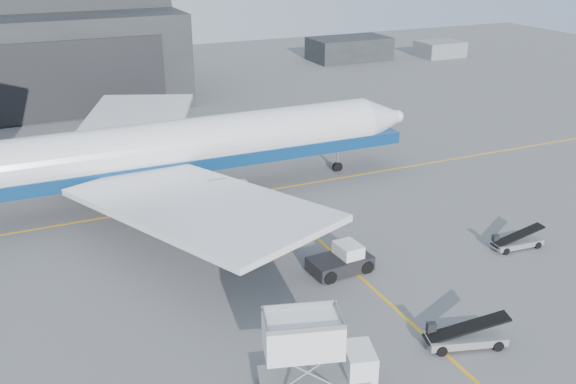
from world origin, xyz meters
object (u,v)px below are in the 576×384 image
airliner (179,148)px  catering_truck (313,353)px  pushback_tug (342,261)px  belt_loader_b (516,242)px  belt_loader_a (464,337)px

airliner → catering_truck: size_ratio=7.26×
airliner → catering_truck: bearing=-91.8°
pushback_tug → belt_loader_b: 13.61m
catering_truck → belt_loader_a: (9.37, -0.41, -1.49)m
catering_truck → belt_loader_b: 22.07m
pushback_tug → airliner: bearing=105.7°
belt_loader_b → belt_loader_a: bearing=-140.0°
airliner → catering_truck: airliner is taller
pushback_tug → belt_loader_a: pushback_tug is taller
catering_truck → pushback_tug: size_ratio=1.42×
airliner → belt_loader_a: airliner is taller
airliner → belt_loader_a: 29.49m
airliner → belt_loader_b: 28.28m
airliner → belt_loader_a: size_ratio=9.32×
catering_truck → pushback_tug: (7.21, 10.01, -1.31)m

